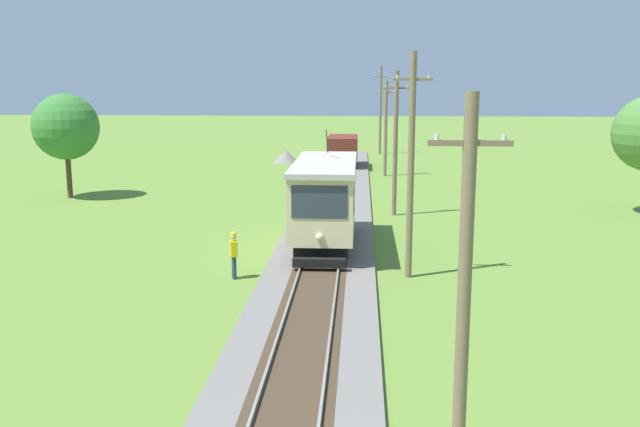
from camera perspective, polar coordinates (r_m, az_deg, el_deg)
name	(u,v)px	position (r m, az deg, el deg)	size (l,w,h in m)	color
red_tram	(325,199)	(30.09, 0.42, 1.17)	(2.60, 8.54, 4.79)	beige
freight_car	(343,149)	(58.00, 1.86, 5.23)	(2.40, 5.20, 2.31)	maroon
utility_pole_foreground	(464,294)	(12.43, 11.61, -6.38)	(1.40, 0.24, 7.08)	#7A664C
utility_pole_near_tram	(411,165)	(25.65, 7.39, 3.94)	(1.40, 0.30, 8.24)	#7A664C
utility_pole_mid	(395,142)	(37.57, 6.14, 5.75)	(1.40, 0.56, 7.71)	#7A664C
utility_pole_far	(386,128)	(53.22, 5.35, 6.95)	(1.40, 0.30, 7.12)	#7A664C
utility_pole_distant	(380,109)	(69.08, 4.92, 8.41)	(1.40, 0.29, 8.46)	#7A664C
gravel_pile	(286,156)	(62.16, -2.78, 4.67)	(2.27, 2.27, 1.09)	gray
track_worker	(234,253)	(26.03, -7.01, -3.18)	(0.35, 0.44, 1.78)	navy
tree_right_near	(66,127)	(45.79, -19.93, 6.62)	(4.02, 4.02, 6.40)	#4C3823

